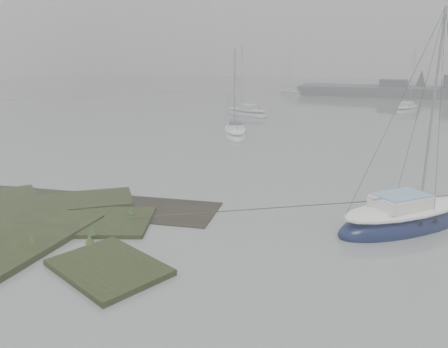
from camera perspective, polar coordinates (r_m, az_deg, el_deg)
ground at (r=41.98m, az=8.22°, el=6.62°), size 160.00×160.00×0.00m
sailboat_main at (r=18.07m, az=22.42°, el=-5.57°), size 5.79×5.66×8.60m
sailboat_white at (r=34.57m, az=1.45°, el=5.25°), size 3.50×5.43×7.30m
sailboat_far_a at (r=46.33m, az=2.95°, el=7.89°), size 5.71×4.07×7.74m
sailboat_far_b at (r=53.21m, az=22.75°, el=7.70°), size 3.49×5.51×7.40m
sailboat_far_c at (r=70.08m, az=8.67°, el=10.33°), size 4.80×4.57×7.05m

